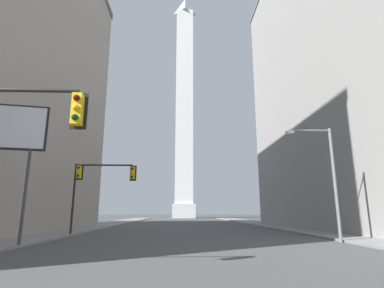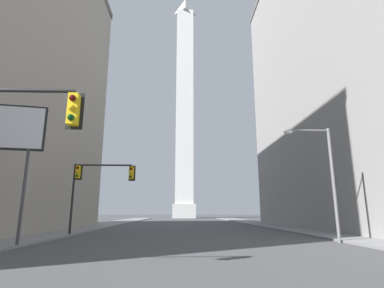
# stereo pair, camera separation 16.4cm
# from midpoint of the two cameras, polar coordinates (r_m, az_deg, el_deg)

# --- Properties ---
(sidewalk_left) EXTENTS (5.00, 112.14, 0.15)m
(sidewalk_left) POSITION_cam_midpoint_polar(r_m,az_deg,el_deg) (37.19, -20.49, -14.85)
(sidewalk_left) COLOR slate
(sidewalk_left) RESTS_ON ground_plane
(sidewalk_right) EXTENTS (5.00, 112.14, 0.15)m
(sidewalk_right) POSITION_cam_midpoint_polar(r_m,az_deg,el_deg) (37.67, 18.51, -14.96)
(sidewalk_right) COLOR slate
(sidewalk_right) RESTS_ON ground_plane
(obelisk) EXTENTS (7.10, 7.10, 77.84)m
(obelisk) POSITION_cam_midpoint_polar(r_m,az_deg,el_deg) (101.72, -1.51, 7.89)
(obelisk) COLOR silver
(obelisk) RESTS_ON ground_plane
(traffic_light_mid_left) EXTENTS (5.36, 0.53, 5.96)m
(traffic_light_mid_left) POSITION_cam_midpoint_polar(r_m,az_deg,el_deg) (27.04, -18.08, -6.56)
(traffic_light_mid_left) COLOR black
(traffic_light_mid_left) RESTS_ON ground_plane
(street_lamp) EXTENTS (3.21, 0.36, 7.54)m
(street_lamp) POSITION_cam_midpoint_polar(r_m,az_deg,el_deg) (21.97, 23.89, -4.41)
(street_lamp) COLOR slate
(street_lamp) RESTS_ON ground_plane
(billboard_sign) EXTENTS (4.78, 1.11, 8.16)m
(billboard_sign) POSITION_cam_midpoint_polar(r_m,az_deg,el_deg) (20.69, -32.61, 2.01)
(billboard_sign) COLOR #3F3F42
(billboard_sign) RESTS_ON ground_plane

